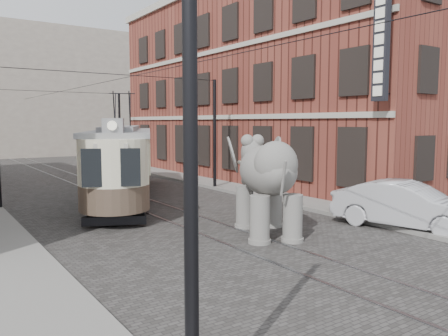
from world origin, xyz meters
TOP-DOWN VIEW (x-y plane):
  - ground at (0.00, 0.00)m, footprint 120.00×120.00m
  - tram_rails at (0.00, 0.00)m, footprint 1.54×80.00m
  - sidewalk_right at (6.00, 0.00)m, footprint 2.00×60.00m
  - brick_building at (11.00, 9.00)m, footprint 8.00×26.00m
  - distant_block at (0.00, 40.00)m, footprint 28.00×10.00m
  - catenary at (-0.20, 5.00)m, footprint 11.00×30.20m
  - tram at (-0.08, 6.03)m, footprint 7.84×12.81m
  - elephant at (1.12, -3.41)m, footprint 4.89×6.10m
  - parked_car at (5.64, -5.53)m, footprint 3.01×5.26m

SIDE VIEW (x-z plane):
  - ground at x=0.00m, z-range 0.00..0.00m
  - tram_rails at x=0.00m, z-range 0.00..0.02m
  - sidewalk_right at x=6.00m, z-range 0.00..0.15m
  - parked_car at x=5.64m, z-range 0.00..1.64m
  - elephant at x=1.12m, z-range 0.00..3.28m
  - tram at x=-0.08m, z-range 0.00..5.12m
  - catenary at x=-0.20m, z-range 0.00..6.00m
  - brick_building at x=11.00m, z-range 0.00..12.00m
  - distant_block at x=0.00m, z-range 0.00..14.00m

